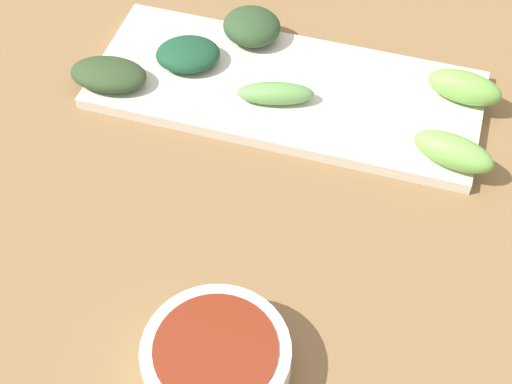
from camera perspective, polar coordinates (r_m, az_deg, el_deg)
name	(u,v)px	position (r m, az deg, el deg)	size (l,w,h in m)	color
tabletop	(255,205)	(0.68, -0.04, -0.97)	(2.10, 2.10, 0.02)	olive
sauce_bowl	(216,359)	(0.57, -2.94, -12.20)	(0.11, 0.11, 0.04)	white
serving_plate	(285,90)	(0.76, 2.19, 7.53)	(0.15, 0.38, 0.01)	silver
broccoli_leafy_0	(252,26)	(0.80, -0.31, 12.12)	(0.06, 0.06, 0.03)	#2D4828
broccoli_stalk_1	(276,93)	(0.73, 1.45, 7.28)	(0.02, 0.07, 0.02)	#649F51
broccoli_stalk_2	(464,87)	(0.76, 15.13, 7.46)	(0.03, 0.07, 0.03)	#75B44C
broccoli_leafy_3	(188,54)	(0.77, -5.04, 10.09)	(0.05, 0.06, 0.02)	#19492D
broccoli_leafy_4	(109,74)	(0.76, -10.82, 8.53)	(0.05, 0.08, 0.02)	#2E4526
broccoli_stalk_5	(453,152)	(0.70, 14.36, 2.90)	(0.03, 0.07, 0.03)	#77BA50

